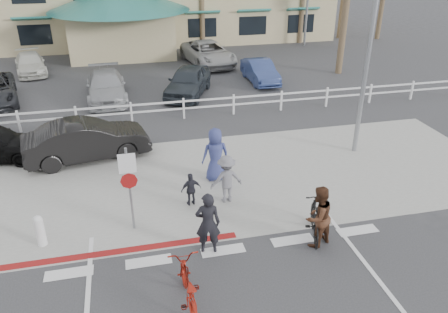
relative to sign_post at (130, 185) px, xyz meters
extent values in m
plane|color=#333335|center=(2.30, -2.20, -1.45)|extent=(140.00, 140.00, 0.00)
cube|color=gray|center=(2.30, 2.30, -1.44)|extent=(22.00, 7.00, 0.01)
cube|color=#333335|center=(2.30, 6.30, -1.45)|extent=(40.00, 5.00, 0.01)
cube|color=#333335|center=(2.30, 15.80, -1.45)|extent=(50.00, 16.00, 0.01)
cube|color=maroon|center=(-0.70, -1.00, -1.44)|extent=(7.00, 0.25, 0.02)
imported|color=maroon|center=(1.09, -3.35, -0.91)|extent=(0.77, 2.08, 1.08)
imported|color=black|center=(1.91, -1.51, -0.55)|extent=(0.72, 0.54, 1.81)
imported|color=black|center=(4.97, -1.50, -0.90)|extent=(1.06, 1.89, 1.09)
imported|color=#472818|center=(4.86, -1.87, -0.55)|extent=(1.08, 0.98, 1.80)
imported|color=slate|center=(2.98, 0.85, -0.65)|extent=(1.08, 0.69, 1.60)
imported|color=#292932|center=(1.85, 0.88, -0.89)|extent=(0.69, 0.37, 1.11)
imported|color=navy|center=(2.94, 2.32, -0.49)|extent=(0.96, 0.65, 1.91)
imported|color=black|center=(-1.46, 5.02, -0.69)|extent=(4.83, 2.43, 1.52)
imported|color=#999B9E|center=(-0.82, 11.95, -0.75)|extent=(2.18, 4.90, 1.40)
imported|color=#262D33|center=(3.43, 11.67, -0.68)|extent=(3.45, 4.85, 1.53)
imported|color=navy|center=(7.91, 13.12, -0.81)|extent=(1.40, 3.92, 1.29)
imported|color=silver|center=(-5.50, 18.16, -0.84)|extent=(2.55, 4.44, 1.21)
imported|color=#A2A2A2|center=(5.75, 17.77, -0.70)|extent=(3.37, 5.74, 1.50)
camera|label=1|loc=(0.19, -10.80, 6.14)|focal=35.00mm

